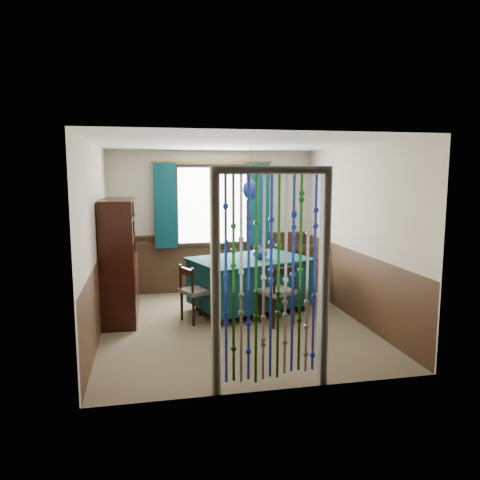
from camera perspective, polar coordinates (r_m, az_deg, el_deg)
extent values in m
plane|color=brown|center=(6.64, -0.81, -10.39)|extent=(4.00, 4.00, 0.00)
plane|color=silver|center=(6.30, -0.85, 11.70)|extent=(4.00, 4.00, 0.00)
plane|color=#BEB49B|center=(8.31, -3.41, 2.21)|extent=(3.60, 0.00, 3.60)
plane|color=#BEB49B|center=(4.43, 4.02, -3.09)|extent=(3.60, 0.00, 3.60)
plane|color=#BEB49B|center=(6.27, -17.21, -0.10)|extent=(0.00, 4.00, 4.00)
plane|color=#BEB49B|center=(6.91, 13.99, 0.77)|extent=(0.00, 4.00, 4.00)
plane|color=#3D2617|center=(8.41, -3.35, -2.89)|extent=(3.60, 0.00, 3.60)
plane|color=#3D2617|center=(4.65, 3.88, -12.16)|extent=(3.60, 0.00, 3.60)
plane|color=#3D2617|center=(6.42, -16.79, -6.74)|extent=(0.00, 4.00, 4.00)
plane|color=#3D2617|center=(7.04, 13.67, -5.30)|extent=(0.00, 4.00, 4.00)
cube|color=black|center=(8.23, -3.38, 4.25)|extent=(1.32, 0.12, 1.42)
cube|color=#0B323B|center=(7.23, 1.21, -5.08)|extent=(1.92, 1.59, 0.67)
cube|color=#0B323B|center=(7.15, 1.22, -2.35)|extent=(1.99, 1.67, 0.03)
cylinder|color=black|center=(6.64, -1.94, -9.76)|extent=(0.07, 0.07, 0.14)
cylinder|color=black|center=(7.37, 7.59, -7.98)|extent=(0.07, 0.07, 0.14)
cylinder|color=black|center=(7.36, -5.19, -7.96)|extent=(0.07, 0.07, 0.14)
cylinder|color=black|center=(8.03, 3.78, -6.57)|extent=(0.07, 0.07, 0.14)
cylinder|color=black|center=(6.47, 4.09, -8.88)|extent=(0.04, 0.04, 0.44)
cylinder|color=black|center=(6.67, 6.49, -8.36)|extent=(0.04, 0.04, 0.44)
cylinder|color=black|center=(6.72, 2.38, -8.20)|extent=(0.04, 0.04, 0.44)
cylinder|color=black|center=(6.92, 4.75, -7.74)|extent=(0.04, 0.04, 0.44)
cube|color=#5B5549|center=(6.63, 4.46, -6.23)|extent=(0.55, 0.54, 0.06)
cube|color=black|center=(6.42, 5.44, -3.78)|extent=(0.36, 0.17, 0.10)
cylinder|color=black|center=(6.35, 4.19, -5.16)|extent=(0.04, 0.04, 0.43)
cylinder|color=black|center=(6.56, 6.61, -4.76)|extent=(0.04, 0.04, 0.43)
cylinder|color=black|center=(8.19, -1.48, -5.01)|extent=(0.05, 0.05, 0.49)
cylinder|color=black|center=(7.92, -3.50, -5.49)|extent=(0.05, 0.05, 0.49)
cylinder|color=black|center=(7.94, 0.46, -5.44)|extent=(0.05, 0.05, 0.49)
cylinder|color=black|center=(7.66, -1.55, -5.95)|extent=(0.05, 0.05, 0.49)
cube|color=#5B5549|center=(7.86, -1.52, -3.51)|extent=(0.65, 0.65, 0.06)
cube|color=black|center=(7.94, -2.55, -0.79)|extent=(0.36, 0.27, 0.11)
cylinder|color=black|center=(8.10, -1.55, -1.69)|extent=(0.04, 0.04, 0.48)
cylinder|color=black|center=(7.83, -3.58, -2.05)|extent=(0.04, 0.04, 0.48)
cylinder|color=black|center=(6.87, -7.11, -7.98)|extent=(0.04, 0.04, 0.41)
cylinder|color=black|center=(6.61, -5.70, -8.64)|extent=(0.04, 0.04, 0.41)
cylinder|color=black|center=(7.02, -4.93, -7.60)|extent=(0.04, 0.04, 0.41)
cylinder|color=black|center=(6.76, -3.46, -8.21)|extent=(0.04, 0.04, 0.41)
cube|color=#5B5549|center=(6.75, -5.33, -6.19)|extent=(0.52, 0.53, 0.06)
cube|color=black|center=(6.60, -6.57, -3.84)|extent=(0.18, 0.33, 0.09)
cylinder|color=black|center=(6.77, -7.25, -4.67)|extent=(0.04, 0.04, 0.40)
cylinder|color=black|center=(6.49, -5.83, -5.20)|extent=(0.04, 0.04, 0.40)
cylinder|color=black|center=(7.89, 9.00, -5.64)|extent=(0.05, 0.05, 0.48)
cylinder|color=black|center=(8.11, 6.72, -5.21)|extent=(0.05, 0.05, 0.48)
cylinder|color=black|center=(7.60, 7.40, -6.15)|extent=(0.05, 0.05, 0.48)
cylinder|color=black|center=(7.83, 5.08, -5.68)|extent=(0.05, 0.05, 0.48)
cube|color=#5B5549|center=(7.80, 7.08, -3.71)|extent=(0.64, 0.64, 0.06)
cube|color=black|center=(7.89, 7.98, -0.98)|extent=(0.27, 0.36, 0.11)
cylinder|color=black|center=(7.80, 9.12, -2.22)|extent=(0.04, 0.04, 0.47)
cylinder|color=black|center=(8.03, 6.82, -1.88)|extent=(0.04, 0.04, 0.47)
cube|color=black|center=(7.09, -14.28, -5.75)|extent=(0.49, 1.34, 0.87)
cube|color=black|center=(6.31, -14.82, 0.57)|extent=(0.41, 0.06, 0.87)
cube|color=black|center=(7.57, -14.30, 1.82)|extent=(0.41, 0.06, 0.87)
cube|color=black|center=(6.90, -14.66, 4.68)|extent=(0.44, 1.34, 0.04)
cube|color=black|center=(6.95, -16.27, 1.20)|extent=(0.06, 1.31, 0.87)
cube|color=black|center=(6.95, -14.25, 0.21)|extent=(0.39, 1.26, 0.02)
cube|color=black|center=(6.92, -14.33, 2.56)|extent=(0.39, 1.26, 0.02)
cylinder|color=olive|center=(7.03, 1.26, 8.73)|extent=(0.01, 0.01, 0.64)
ellipsoid|color=navy|center=(7.04, 1.25, 6.13)|extent=(0.24, 0.24, 0.29)
cylinder|color=olive|center=(7.03, 1.25, 7.31)|extent=(0.07, 0.07, 0.03)
imported|color=navy|center=(7.08, 2.46, -1.45)|extent=(0.22, 0.22, 0.22)
imported|color=beige|center=(6.65, -14.20, 0.21)|extent=(0.24, 0.24, 0.06)
imported|color=beige|center=(7.20, -13.96, -1.27)|extent=(0.22, 0.22, 0.18)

